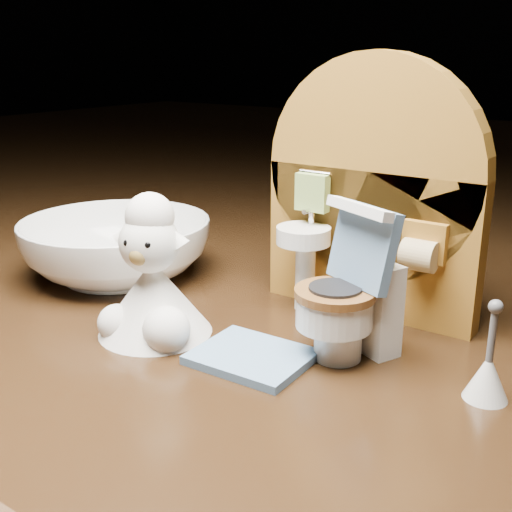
% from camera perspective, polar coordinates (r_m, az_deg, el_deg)
% --- Properties ---
extents(backdrop_panel, '(0.13, 0.05, 0.15)m').
position_cam_1_polar(backdrop_panel, '(0.37, 10.13, 4.55)').
color(backdrop_panel, '#94621F').
rests_on(backdrop_panel, ground).
extents(toy_toilet, '(0.05, 0.06, 0.08)m').
position_cam_1_polar(toy_toilet, '(0.33, 8.47, -4.02)').
color(toy_toilet, white).
rests_on(toy_toilet, ground).
extents(bath_mat, '(0.06, 0.05, 0.00)m').
position_cam_1_polar(bath_mat, '(0.33, -0.36, -8.96)').
color(bath_mat, '#5F84AB').
rests_on(bath_mat, ground).
extents(toilet_brush, '(0.02, 0.02, 0.05)m').
position_cam_1_polar(toilet_brush, '(0.31, 19.89, -9.78)').
color(toilet_brush, white).
rests_on(toilet_brush, ground).
extents(plush_lamb, '(0.06, 0.06, 0.08)m').
position_cam_1_polar(plush_lamb, '(0.35, -9.20, -2.65)').
color(plush_lamb, white).
rests_on(plush_lamb, ground).
extents(ceramic_bowl, '(0.14, 0.14, 0.04)m').
position_cam_1_polar(ceramic_bowl, '(0.45, -12.29, 0.65)').
color(ceramic_bowl, white).
rests_on(ceramic_bowl, ground).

